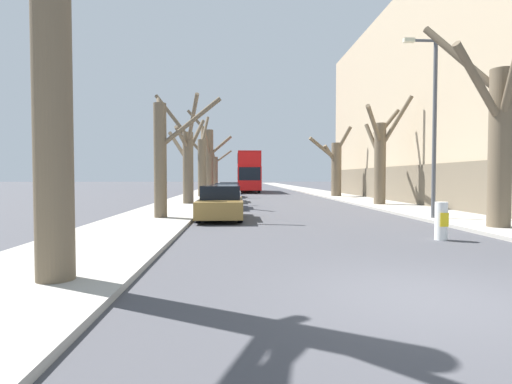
# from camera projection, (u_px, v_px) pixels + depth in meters

# --- Properties ---
(ground_plane) EXTENTS (300.00, 300.00, 0.00)m
(ground_plane) POSITION_uv_depth(u_px,v_px,m) (435.00, 300.00, 5.71)
(ground_plane) COLOR #424247
(sidewalk_left) EXTENTS (3.47, 120.00, 0.12)m
(sidewalk_left) POSITION_uv_depth(u_px,v_px,m) (212.00, 189.00, 55.31)
(sidewalk_left) COLOR #A39E93
(sidewalk_left) RESTS_ON ground
(sidewalk_right) EXTENTS (3.47, 120.00, 0.12)m
(sidewalk_right) POSITION_uv_depth(u_px,v_px,m) (302.00, 189.00, 55.92)
(sidewalk_right) COLOR #A39E93
(sidewalk_right) RESTS_ON ground
(building_facade_right) EXTENTS (10.08, 30.44, 14.13)m
(building_facade_right) POSITION_uv_depth(u_px,v_px,m) (456.00, 104.00, 28.88)
(building_facade_right) COLOR tan
(building_facade_right) RESTS_ON ground
(street_tree_left_0) EXTENTS (3.63, 3.03, 7.41)m
(street_tree_left_0) POSITION_uv_depth(u_px,v_px,m) (43.00, 23.00, 6.14)
(street_tree_left_0) COLOR brown
(street_tree_left_0) RESTS_ON ground
(street_tree_left_1) EXTENTS (3.20, 2.47, 5.36)m
(street_tree_left_1) POSITION_uv_depth(u_px,v_px,m) (162.00, 155.00, 16.31)
(street_tree_left_1) COLOR brown
(street_tree_left_1) RESTS_ON ground
(street_tree_left_2) EXTENTS (3.21, 4.17, 7.05)m
(street_tree_left_2) POSITION_uv_depth(u_px,v_px,m) (187.00, 158.00, 24.86)
(street_tree_left_2) COLOR brown
(street_tree_left_2) RESTS_ON ground
(street_tree_left_3) EXTENTS (2.94, 2.41, 7.17)m
(street_tree_left_3) POSITION_uv_depth(u_px,v_px,m) (201.00, 162.00, 34.34)
(street_tree_left_3) COLOR brown
(street_tree_left_3) RESTS_ON ground
(street_tree_left_4) EXTENTS (4.97, 3.39, 9.16)m
(street_tree_left_4) POSITION_uv_depth(u_px,v_px,m) (209.00, 158.00, 43.68)
(street_tree_left_4) COLOR brown
(street_tree_left_4) RESTS_ON ground
(street_tree_left_5) EXTENTS (3.91, 1.55, 6.89)m
(street_tree_left_5) POSITION_uv_depth(u_px,v_px,m) (215.00, 169.00, 54.06)
(street_tree_left_5) COLOR brown
(street_tree_left_5) RESTS_ON ground
(street_tree_right_0) EXTENTS (5.21, 4.74, 7.25)m
(street_tree_right_0) POSITION_uv_depth(u_px,v_px,m) (502.00, 131.00, 12.92)
(street_tree_right_0) COLOR brown
(street_tree_right_0) RESTS_ON ground
(street_tree_right_1) EXTENTS (3.47, 4.58, 6.59)m
(street_tree_right_1) POSITION_uv_depth(u_px,v_px,m) (380.00, 156.00, 24.31)
(street_tree_right_1) COLOR brown
(street_tree_right_1) RESTS_ON ground
(street_tree_right_2) EXTENTS (3.81, 1.66, 6.11)m
(street_tree_right_2) POSITION_uv_depth(u_px,v_px,m) (336.00, 166.00, 34.71)
(street_tree_right_2) COLOR brown
(street_tree_right_2) RESTS_ON ground
(double_decker_bus) EXTENTS (2.55, 11.00, 4.57)m
(double_decker_bus) POSITION_uv_depth(u_px,v_px,m) (248.00, 170.00, 47.26)
(double_decker_bus) COLOR red
(double_decker_bus) RESTS_ON ground
(parked_car_0) EXTENTS (1.82, 4.59, 1.40)m
(parked_car_0) POSITION_uv_depth(u_px,v_px,m) (221.00, 203.00, 16.81)
(parked_car_0) COLOR olive
(parked_car_0) RESTS_ON ground
(parked_car_1) EXTENTS (1.74, 4.18, 1.34)m
(parked_car_1) POSITION_uv_depth(u_px,v_px,m) (225.00, 197.00, 22.70)
(parked_car_1) COLOR navy
(parked_car_1) RESTS_ON ground
(parked_car_2) EXTENTS (1.85, 4.45, 1.33)m
(parked_car_2) POSITION_uv_depth(u_px,v_px,m) (227.00, 193.00, 28.27)
(parked_car_2) COLOR silver
(parked_car_2) RESTS_ON ground
(parked_car_3) EXTENTS (1.77, 4.56, 1.32)m
(parked_car_3) POSITION_uv_depth(u_px,v_px,m) (229.00, 190.00, 35.12)
(parked_car_3) COLOR black
(parked_car_3) RESTS_ON ground
(lamp_post) EXTENTS (1.40, 0.20, 7.35)m
(lamp_post) POSITION_uv_depth(u_px,v_px,m) (432.00, 118.00, 15.99)
(lamp_post) COLOR #4C4F54
(lamp_post) RESTS_ON ground
(traffic_bollard) EXTENTS (0.34, 0.35, 1.07)m
(traffic_bollard) POSITION_uv_depth(u_px,v_px,m) (441.00, 221.00, 11.15)
(traffic_bollard) COLOR white
(traffic_bollard) RESTS_ON ground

